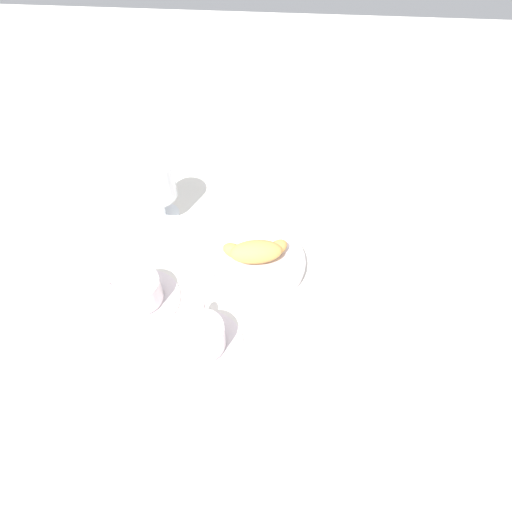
{
  "coord_description": "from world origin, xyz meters",
  "views": [
    {
      "loc": [
        0.03,
        -0.51,
        0.72
      ],
      "look_at": [
        -0.01,
        0.02,
        0.03
      ],
      "focal_mm": 32.26,
      "sensor_mm": 36.0,
      "label": 1
    }
  ],
  "objects_px": {
    "juice_glass_left": "(156,182)",
    "folded_napkin": "(345,314)",
    "croissant_large": "(256,251)",
    "pastry_plate": "(256,262)",
    "coffee_cup_near": "(140,292)",
    "coffee_cup_far": "(203,338)"
  },
  "relations": [
    {
      "from": "juice_glass_left",
      "to": "folded_napkin",
      "type": "distance_m",
      "value": 0.45
    },
    {
      "from": "croissant_large",
      "to": "folded_napkin",
      "type": "xyz_separation_m",
      "value": [
        0.17,
        -0.1,
        -0.04
      ]
    },
    {
      "from": "pastry_plate",
      "to": "folded_napkin",
      "type": "height_order",
      "value": "pastry_plate"
    },
    {
      "from": "croissant_large",
      "to": "coffee_cup_near",
      "type": "bearing_deg",
      "value": -154.25
    },
    {
      "from": "juice_glass_left",
      "to": "folded_napkin",
      "type": "height_order",
      "value": "juice_glass_left"
    },
    {
      "from": "pastry_plate",
      "to": "coffee_cup_far",
      "type": "height_order",
      "value": "coffee_cup_far"
    },
    {
      "from": "coffee_cup_far",
      "to": "folded_napkin",
      "type": "relative_size",
      "value": 1.24
    },
    {
      "from": "coffee_cup_far",
      "to": "coffee_cup_near",
      "type": "bearing_deg",
      "value": 146.54
    },
    {
      "from": "croissant_large",
      "to": "coffee_cup_near",
      "type": "relative_size",
      "value": 1.0
    },
    {
      "from": "folded_napkin",
      "to": "coffee_cup_near",
      "type": "bearing_deg",
      "value": 179.18
    },
    {
      "from": "folded_napkin",
      "to": "croissant_large",
      "type": "bearing_deg",
      "value": 148.63
    },
    {
      "from": "coffee_cup_near",
      "to": "folded_napkin",
      "type": "relative_size",
      "value": 1.24
    },
    {
      "from": "croissant_large",
      "to": "juice_glass_left",
      "type": "distance_m",
      "value": 0.24
    },
    {
      "from": "coffee_cup_near",
      "to": "juice_glass_left",
      "type": "distance_m",
      "value": 0.23
    },
    {
      "from": "coffee_cup_near",
      "to": "coffee_cup_far",
      "type": "distance_m",
      "value": 0.15
    },
    {
      "from": "pastry_plate",
      "to": "croissant_large",
      "type": "xyz_separation_m",
      "value": [
        -0.0,
        0.0,
        0.03
      ]
    },
    {
      "from": "pastry_plate",
      "to": "croissant_large",
      "type": "bearing_deg",
      "value": 98.99
    },
    {
      "from": "coffee_cup_far",
      "to": "juice_glass_left",
      "type": "xyz_separation_m",
      "value": [
        -0.13,
        0.3,
        0.07
      ]
    },
    {
      "from": "coffee_cup_far",
      "to": "juice_glass_left",
      "type": "distance_m",
      "value": 0.33
    },
    {
      "from": "pastry_plate",
      "to": "folded_napkin",
      "type": "distance_m",
      "value": 0.2
    },
    {
      "from": "pastry_plate",
      "to": "coffee_cup_near",
      "type": "xyz_separation_m",
      "value": [
        -0.2,
        -0.09,
        0.01
      ]
    },
    {
      "from": "juice_glass_left",
      "to": "folded_napkin",
      "type": "bearing_deg",
      "value": -30.57
    }
  ]
}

